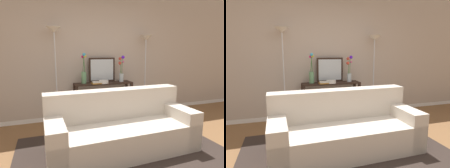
# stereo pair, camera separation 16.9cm
# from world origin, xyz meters

# --- Properties ---
(back_wall) EXTENTS (12.00, 0.15, 2.80)m
(back_wall) POSITION_xyz_m (0.00, 2.34, 1.40)
(back_wall) COLOR white
(back_wall) RESTS_ON ground
(area_rug) EXTENTS (3.02, 2.07, 0.01)m
(area_rug) POSITION_xyz_m (-0.13, 0.50, 0.01)
(area_rug) COLOR #332823
(area_rug) RESTS_ON ground
(couch) EXTENTS (2.17, 0.92, 0.88)m
(couch) POSITION_xyz_m (-0.13, 0.66, 0.32)
(couch) COLOR beige
(couch) RESTS_ON ground
(console_table) EXTENTS (1.24, 0.33, 0.80)m
(console_table) POSITION_xyz_m (0.02, 2.04, 0.55)
(console_table) COLOR black
(console_table) RESTS_ON ground
(floor_lamp_left) EXTENTS (0.28, 0.28, 1.91)m
(floor_lamp_left) POSITION_xyz_m (-0.94, 2.04, 1.50)
(floor_lamp_left) COLOR silver
(floor_lamp_left) RESTS_ON ground
(floor_lamp_right) EXTENTS (0.28, 0.28, 1.81)m
(floor_lamp_right) POSITION_xyz_m (1.02, 2.04, 1.42)
(floor_lamp_right) COLOR silver
(floor_lamp_right) RESTS_ON ground
(wall_mirror) EXTENTS (0.58, 0.02, 0.52)m
(wall_mirror) POSITION_xyz_m (0.03, 2.17, 1.06)
(wall_mirror) COLOR black
(wall_mirror) RESTS_ON console_table
(vase_tall_flowers) EXTENTS (0.11, 0.13, 0.63)m
(vase_tall_flowers) POSITION_xyz_m (-0.38, 2.08, 1.04)
(vase_tall_flowers) COLOR #669E6B
(vase_tall_flowers) RESTS_ON console_table
(vase_short_flowers) EXTENTS (0.14, 0.11, 0.57)m
(vase_short_flowers) POSITION_xyz_m (0.43, 2.03, 1.05)
(vase_short_flowers) COLOR silver
(vase_short_flowers) RESTS_ON console_table
(fruit_bowl) EXTENTS (0.20, 0.20, 0.06)m
(fruit_bowl) POSITION_xyz_m (0.00, 1.94, 0.84)
(fruit_bowl) COLOR silver
(fruit_bowl) RESTS_ON console_table
(book_stack) EXTENTS (0.20, 0.17, 0.05)m
(book_stack) POSITION_xyz_m (-0.16, 1.93, 0.83)
(book_stack) COLOR #B77F33
(book_stack) RESTS_ON console_table
(book_row_under_console) EXTENTS (0.40, 0.18, 0.13)m
(book_row_under_console) POSITION_xyz_m (-0.29, 2.04, 0.06)
(book_row_under_console) COLOR maroon
(book_row_under_console) RESTS_ON ground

